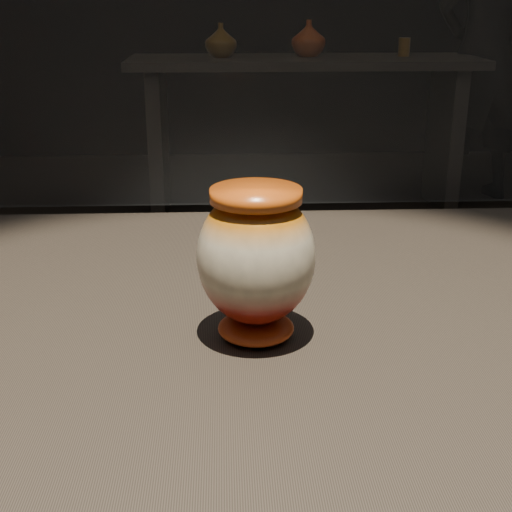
{
  "coord_description": "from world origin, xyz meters",
  "views": [
    {
      "loc": [
        0.02,
        -0.76,
        1.25
      ],
      "look_at": [
        0.05,
        -0.07,
        0.99
      ],
      "focal_mm": 50.0,
      "sensor_mm": 36.0,
      "label": 1
    }
  ],
  "objects": [
    {
      "name": "back_vase_right",
      "position": [
        1.07,
        3.45,
        0.95
      ],
      "size": [
        0.07,
        0.07,
        0.1
      ],
      "primitive_type": "cylinder",
      "color": "#865813",
      "rests_on": "back_shelf"
    },
    {
      "name": "main_vase",
      "position": [
        0.05,
        -0.07,
        0.99
      ],
      "size": [
        0.16,
        0.16,
        0.17
      ],
      "rotation": [
        0.0,
        0.0,
        0.37
      ],
      "color": "maroon",
      "rests_on": "display_plinth"
    },
    {
      "name": "back_vase_left",
      "position": [
        0.02,
        3.42,
        0.99
      ],
      "size": [
        0.19,
        0.19,
        0.19
      ],
      "primitive_type": "imported",
      "rotation": [
        0.0,
        0.0,
        3.08
      ],
      "color": "#865813",
      "rests_on": "back_shelf"
    },
    {
      "name": "back_shelf",
      "position": [
        0.49,
        3.41,
        0.64
      ],
      "size": [
        2.0,
        0.6,
        0.9
      ],
      "color": "black",
      "rests_on": "ground"
    },
    {
      "name": "visitor",
      "position": [
        1.6,
        3.63,
        0.89
      ],
      "size": [
        0.73,
        0.57,
        1.78
      ],
      "primitive_type": "imported",
      "rotation": [
        0.0,
        0.0,
        3.38
      ],
      "color": "black",
      "rests_on": "ground"
    },
    {
      "name": "display_plinth",
      "position": [
        0.0,
        0.0,
        0.63
      ],
      "size": [
        2.0,
        0.8,
        0.9
      ],
      "color": "black",
      "rests_on": "ground"
    },
    {
      "name": "back_vase_mid",
      "position": [
        0.52,
        3.45,
        1.0
      ],
      "size": [
        0.23,
        0.23,
        0.2
      ],
      "primitive_type": "imported",
      "rotation": [
        0.0,
        0.0,
        4.94
      ],
      "color": "maroon",
      "rests_on": "back_shelf"
    }
  ]
}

